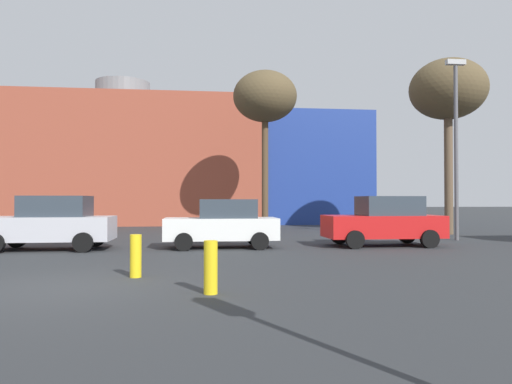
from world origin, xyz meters
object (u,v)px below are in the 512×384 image
bare_tree_1 (265,98)px  bollard_yellow_0 (211,267)px  bollard_yellow_1 (136,256)px  bare_tree_0 (448,91)px  parked_car_3 (384,221)px  parked_car_1 (51,223)px  street_lamp (456,137)px  parked_car_2 (223,224)px

bare_tree_1 → bollard_yellow_0: bearing=-101.0°
bollard_yellow_1 → bare_tree_1: bearing=71.6°
bollard_yellow_1 → bare_tree_0: bearing=40.2°
bare_tree_0 → bollard_yellow_1: size_ratio=9.34×
parked_car_3 → bare_tree_1: size_ratio=0.49×
bollard_yellow_0 → bare_tree_0: bearing=48.4°
bare_tree_0 → bollard_yellow_1: bearing=-139.8°
parked_car_3 → bare_tree_0: 9.52m
bare_tree_1 → parked_car_1: bearing=-135.4°
bare_tree_0 → street_lamp: 4.40m
street_lamp → parked_car_3: bearing=-153.0°
parked_car_1 → street_lamp: size_ratio=0.55×
parked_car_1 → street_lamp: street_lamp is taller
parked_car_3 → bare_tree_1: 10.62m
parked_car_1 → street_lamp: 15.75m
bare_tree_0 → bare_tree_1: (-8.48, 2.94, 0.08)m
parked_car_1 → parked_car_3: bearing=-180.0°
bare_tree_0 → bollard_yellow_0: bearing=-131.6°
bollard_yellow_0 → bollard_yellow_1: (-1.54, 1.95, -0.01)m
bare_tree_0 → bare_tree_1: 8.98m
bare_tree_1 → street_lamp: (7.05, -6.14, -2.75)m
bare_tree_0 → parked_car_3: bearing=-135.7°
parked_car_1 → bare_tree_1: (8.21, 8.10, 6.08)m
parked_car_3 → bollard_yellow_1: size_ratio=4.53×
bare_tree_0 → street_lamp: bearing=-114.1°
bare_tree_0 → bare_tree_1: bearing=160.9°
parked_car_2 → bare_tree_1: (2.55, 8.10, 6.14)m
bare_tree_0 → bollard_yellow_1: 18.37m
bollard_yellow_1 → street_lamp: (11.71, 7.91, 3.76)m
bare_tree_0 → street_lamp: bare_tree_0 is taller
bollard_yellow_1 → bollard_yellow_0: bearing=-51.7°
parked_car_2 → parked_car_3: bearing=180.0°
bare_tree_1 → bollard_yellow_1: size_ratio=9.30×
parked_car_3 → bollard_yellow_0: size_ratio=4.41×
parked_car_2 → parked_car_3: size_ratio=0.94×
bare_tree_1 → parked_car_3: bearing=-68.5°
bare_tree_1 → bollard_yellow_0: size_ratio=9.05×
bollard_yellow_1 → parked_car_1: bearing=120.8°
parked_car_2 → street_lamp: 10.37m
bare_tree_1 → bare_tree_0: bearing=-19.1°
parked_car_1 → parked_car_3: (11.40, 0.00, -0.00)m
bare_tree_0 → bollard_yellow_1: bare_tree_0 is taller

